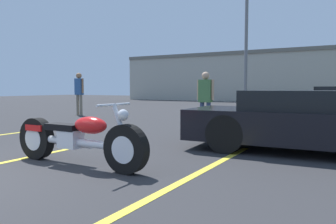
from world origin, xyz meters
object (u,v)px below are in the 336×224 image
Objects in this scene: light_pole at (248,33)px; spectator_near_motorcycle at (205,96)px; show_car_hood_open at (312,121)px; spectator_by_show_car at (79,90)px; motorcycle at (77,139)px.

light_pole reaches higher than spectator_near_motorcycle.
show_car_hood_open is 3.61m from spectator_near_motorcycle.
spectator_near_motorcycle is at bearing -15.65° from spectator_by_show_car.
motorcycle is at bearing -44.63° from spectator_by_show_car.
show_car_hood_open reaches higher than motorcycle.
light_pole reaches higher than motorcycle.
show_car_hood_open is at bearing -21.41° from spectator_by_show_car.
motorcycle is 1.57× the size of spectator_near_motorcycle.
spectator_by_show_car is at bearing 135.41° from motorcycle.
motorcycle is 4.91m from spectator_near_motorcycle.
motorcycle is 1.40× the size of spectator_by_show_car.
spectator_by_show_car is (-6.89, 6.80, 0.70)m from motorcycle.
spectator_by_show_car is (-5.20, -7.47, -3.09)m from light_pole.
show_car_hood_open is at bearing -32.94° from spectator_near_motorcycle.
light_pole is 10.08m from spectator_near_motorcycle.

